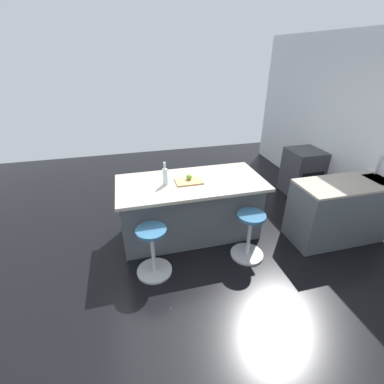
{
  "coord_description": "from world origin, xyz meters",
  "views": [
    {
      "loc": [
        0.61,
        3.19,
        2.46
      ],
      "look_at": [
        -0.17,
        0.11,
        0.77
      ],
      "focal_mm": 24.78,
      "sensor_mm": 36.0,
      "label": 1
    }
  ],
  "objects_px": {
    "cutting_board": "(189,181)",
    "water_bottle": "(165,176)",
    "kitchen_island": "(190,208)",
    "oven_range": "(302,172)",
    "stool_middle": "(153,253)",
    "apple_green": "(189,177)",
    "stool_by_window": "(249,237)"
  },
  "relations": [
    {
      "from": "stool_by_window",
      "to": "water_bottle",
      "type": "distance_m",
      "value": 1.36
    },
    {
      "from": "kitchen_island",
      "to": "oven_range",
      "type": "bearing_deg",
      "value": -161.93
    },
    {
      "from": "oven_range",
      "to": "water_bottle",
      "type": "relative_size",
      "value": 2.75
    },
    {
      "from": "kitchen_island",
      "to": "apple_green",
      "type": "height_order",
      "value": "apple_green"
    },
    {
      "from": "oven_range",
      "to": "apple_green",
      "type": "bearing_deg",
      "value": 18.34
    },
    {
      "from": "apple_green",
      "to": "water_bottle",
      "type": "distance_m",
      "value": 0.33
    },
    {
      "from": "oven_range",
      "to": "kitchen_island",
      "type": "bearing_deg",
      "value": 18.07
    },
    {
      "from": "cutting_board",
      "to": "stool_middle",
      "type": "bearing_deg",
      "value": 45.25
    },
    {
      "from": "oven_range",
      "to": "cutting_board",
      "type": "height_order",
      "value": "cutting_board"
    },
    {
      "from": "kitchen_island",
      "to": "stool_middle",
      "type": "relative_size",
      "value": 3.05
    },
    {
      "from": "oven_range",
      "to": "water_bottle",
      "type": "bearing_deg",
      "value": 16.82
    },
    {
      "from": "oven_range",
      "to": "water_bottle",
      "type": "distance_m",
      "value": 2.92
    },
    {
      "from": "stool_middle",
      "to": "cutting_board",
      "type": "xyz_separation_m",
      "value": [
        -0.6,
        -0.6,
        0.6
      ]
    },
    {
      "from": "kitchen_island",
      "to": "water_bottle",
      "type": "xyz_separation_m",
      "value": [
        0.35,
        0.05,
        0.57
      ]
    },
    {
      "from": "stool_by_window",
      "to": "apple_green",
      "type": "bearing_deg",
      "value": -44.42
    },
    {
      "from": "stool_by_window",
      "to": "cutting_board",
      "type": "distance_m",
      "value": 1.08
    },
    {
      "from": "apple_green",
      "to": "oven_range",
      "type": "bearing_deg",
      "value": -161.66
    },
    {
      "from": "kitchen_island",
      "to": "apple_green",
      "type": "relative_size",
      "value": 25.76
    },
    {
      "from": "oven_range",
      "to": "kitchen_island",
      "type": "distance_m",
      "value": 2.51
    },
    {
      "from": "apple_green",
      "to": "kitchen_island",
      "type": "bearing_deg",
      "value": -138.22
    },
    {
      "from": "stool_middle",
      "to": "apple_green",
      "type": "relative_size",
      "value": 8.44
    },
    {
      "from": "kitchen_island",
      "to": "stool_by_window",
      "type": "bearing_deg",
      "value": 133.71
    },
    {
      "from": "stool_middle",
      "to": "water_bottle",
      "type": "relative_size",
      "value": 2.09
    },
    {
      "from": "kitchen_island",
      "to": "water_bottle",
      "type": "bearing_deg",
      "value": 7.84
    },
    {
      "from": "cutting_board",
      "to": "apple_green",
      "type": "relative_size",
      "value": 4.65
    },
    {
      "from": "cutting_board",
      "to": "water_bottle",
      "type": "relative_size",
      "value": 1.15
    },
    {
      "from": "stool_middle",
      "to": "stool_by_window",
      "type": "bearing_deg",
      "value": 180.0
    },
    {
      "from": "cutting_board",
      "to": "water_bottle",
      "type": "xyz_separation_m",
      "value": [
        0.32,
        -0.01,
        0.11
      ]
    },
    {
      "from": "kitchen_island",
      "to": "cutting_board",
      "type": "height_order",
      "value": "cutting_board"
    },
    {
      "from": "oven_range",
      "to": "apple_green",
      "type": "relative_size",
      "value": 11.11
    },
    {
      "from": "stool_middle",
      "to": "kitchen_island",
      "type": "bearing_deg",
      "value": -133.71
    },
    {
      "from": "kitchen_island",
      "to": "apple_green",
      "type": "xyz_separation_m",
      "value": [
        0.02,
        0.02,
        0.5
      ]
    }
  ]
}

